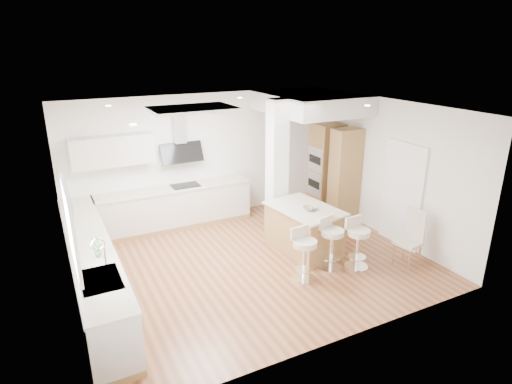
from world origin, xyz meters
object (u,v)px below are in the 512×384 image
bar_stool_c (357,240)px  dining_chair (412,235)px  bar_stool_b (331,241)px  bar_stool_a (304,252)px  peninsula (304,229)px

bar_stool_c → dining_chair: bearing=-23.8°
bar_stool_b → bar_stool_a: bearing=177.2°
bar_stool_a → bar_stool_b: (0.64, 0.12, 0.01)m
dining_chair → bar_stool_a: bearing=158.1°
bar_stool_a → bar_stool_c: (1.08, -0.07, 0.00)m
bar_stool_a → bar_stool_b: bar_stool_b is taller
peninsula → dining_chair: size_ratio=1.50×
peninsula → bar_stool_b: bar_stool_b is taller
bar_stool_b → bar_stool_c: bearing=-36.3°
bar_stool_a → bar_stool_c: size_ratio=1.00×
peninsula → dining_chair: (1.44, -1.31, 0.11)m
bar_stool_b → peninsula: bearing=79.2°
bar_stool_b → bar_stool_c: 0.47m
dining_chair → peninsula: bearing=126.3°
peninsula → bar_stool_c: bearing=-72.2°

